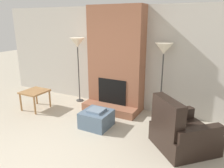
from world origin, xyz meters
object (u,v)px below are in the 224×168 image
at_px(armchair, 180,134).
at_px(ottoman, 97,119).
at_px(floor_lamp_left, 77,45).
at_px(floor_lamp_right, 164,51).
at_px(side_table, 35,93).

bearing_deg(armchair, ottoman, 44.89).
distance_m(floor_lamp_left, floor_lamp_right, 2.35).
distance_m(side_table, floor_lamp_right, 3.39).
xyz_separation_m(ottoman, floor_lamp_left, (-1.26, 1.13, 1.42)).
distance_m(side_table, floor_lamp_left, 1.70).
xyz_separation_m(floor_lamp_left, floor_lamp_right, (2.35, 0.00, -0.02)).
relative_size(armchair, floor_lamp_left, 0.74).
relative_size(ottoman, floor_lamp_left, 0.34).
distance_m(armchair, floor_lamp_left, 3.51).
relative_size(ottoman, side_table, 0.99).
height_order(side_table, floor_lamp_right, floor_lamp_right).
bearing_deg(side_table, floor_lamp_left, 56.72).
distance_m(ottoman, floor_lamp_right, 2.11).
relative_size(ottoman, floor_lamp_right, 0.34).
bearing_deg(side_table, ottoman, -3.40).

